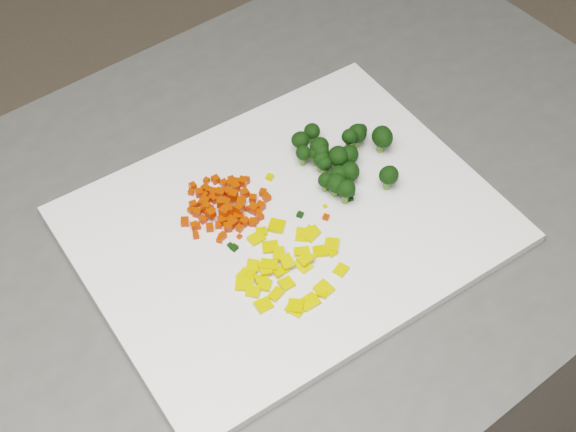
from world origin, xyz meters
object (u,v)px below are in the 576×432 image
object	(u,v)px
counter_block	(292,368)
cutting_board	(288,224)
broccoli_pile	(346,147)
pepper_pile	(287,261)
carrot_pile	(224,201)

from	to	relation	value
counter_block	cutting_board	world-z (taller)	cutting_board
cutting_board	broccoli_pile	distance (m)	0.13
pepper_pile	counter_block	bearing A→B (deg)	64.16
carrot_pile	pepper_pile	bearing A→B (deg)	-69.41
counter_block	carrot_pile	distance (m)	0.49
carrot_pile	pepper_pile	size ratio (longest dim) A/B	0.86
cutting_board	carrot_pile	world-z (taller)	carrot_pile
cutting_board	pepper_pile	bearing A→B (deg)	-112.53
cutting_board	carrot_pile	distance (m)	0.08
counter_block	pepper_pile	size ratio (longest dim) A/B	8.27
carrot_pile	broccoli_pile	size ratio (longest dim) A/B	0.83
broccoli_pile	carrot_pile	bearing A→B (deg)	-174.89
cutting_board	carrot_pile	xyz separation A→B (m)	(-0.07, 0.05, 0.02)
cutting_board	pepper_pile	xyz separation A→B (m)	(-0.03, -0.06, 0.02)
cutting_board	counter_block	bearing A→B (deg)	59.70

